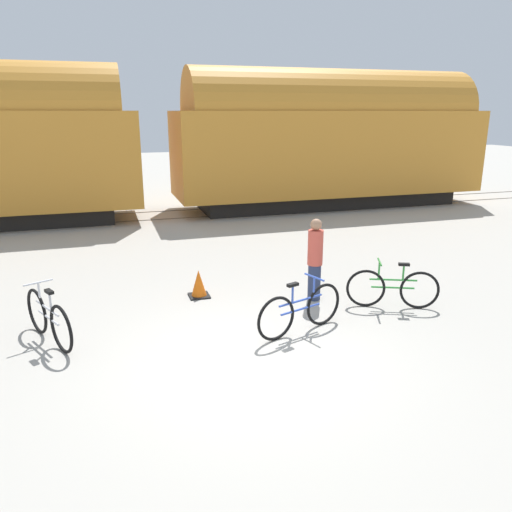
% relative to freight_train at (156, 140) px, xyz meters
% --- Properties ---
extents(ground_plane, '(80.00, 80.00, 0.00)m').
position_rel_freight_train_xyz_m(ground_plane, '(0.00, -11.23, -2.62)').
color(ground_plane, '#A8A399').
extents(freight_train, '(24.75, 3.14, 5.07)m').
position_rel_freight_train_xyz_m(freight_train, '(0.00, 0.00, 0.00)').
color(freight_train, black).
rests_on(freight_train, ground_plane).
extents(rail_near, '(36.75, 0.07, 0.01)m').
position_rel_freight_train_xyz_m(rail_near, '(0.00, -0.72, -2.61)').
color(rail_near, '#4C4238').
rests_on(rail_near, ground_plane).
extents(rail_far, '(36.75, 0.07, 0.01)m').
position_rel_freight_train_xyz_m(rail_far, '(0.00, 0.72, -2.61)').
color(rail_far, '#4C4238').
rests_on(rail_far, ground_plane).
extents(bicycle_blue, '(1.70, 0.63, 0.93)m').
position_rel_freight_train_xyz_m(bicycle_blue, '(1.09, -10.55, -2.23)').
color(bicycle_blue, black).
rests_on(bicycle_blue, ground_plane).
extents(bicycle_green, '(1.59, 0.73, 0.91)m').
position_rel_freight_train_xyz_m(bicycle_green, '(3.14, -10.05, -2.24)').
color(bicycle_green, black).
rests_on(bicycle_green, ground_plane).
extents(bicycle_silver, '(0.81, 1.59, 0.96)m').
position_rel_freight_train_xyz_m(bicycle_silver, '(-2.87, -9.73, -2.22)').
color(bicycle_silver, black).
rests_on(bicycle_silver, ground_plane).
extents(person_in_red, '(0.29, 0.29, 1.62)m').
position_rel_freight_train_xyz_m(person_in_red, '(1.91, -9.23, -1.80)').
color(person_in_red, '#283351').
rests_on(person_in_red, ground_plane).
extents(traffic_cone, '(0.40, 0.40, 0.55)m').
position_rel_freight_train_xyz_m(traffic_cone, '(-0.21, -8.40, -2.37)').
color(traffic_cone, black).
rests_on(traffic_cone, ground_plane).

